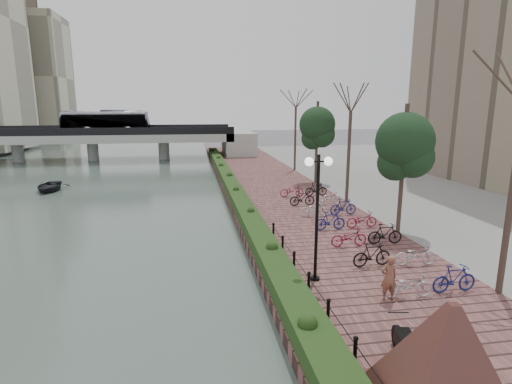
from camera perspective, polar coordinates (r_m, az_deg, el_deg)
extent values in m
plane|color=#59595B|center=(11.87, 4.90, -23.15)|extent=(220.00, 220.00, 0.00)
cube|color=#4D6056|center=(37.22, -28.78, -0.01)|extent=(30.00, 130.00, 0.02)
cube|color=brown|center=(28.42, 4.13, -1.37)|extent=(8.00, 75.00, 0.50)
cube|color=gray|center=(35.66, 30.01, -0.22)|extent=(24.00, 75.00, 0.50)
cube|color=#1D3C16|center=(30.15, -3.26, 0.50)|extent=(1.10, 56.00, 0.60)
cylinder|color=black|center=(11.00, 13.97, -21.28)|extent=(0.10, 0.10, 0.70)
cylinder|color=black|center=(12.59, 10.27, -16.52)|extent=(0.10, 0.10, 0.70)
cylinder|color=black|center=(14.29, 7.54, -12.81)|extent=(0.10, 0.10, 0.70)
cylinder|color=black|center=(16.05, 5.46, -9.89)|extent=(0.10, 0.10, 0.70)
cylinder|color=black|center=(17.86, 3.82, -7.54)|extent=(0.10, 0.10, 0.70)
cylinder|color=black|center=(19.71, 2.50, -5.62)|extent=(0.10, 0.10, 0.70)
pyramid|color=#41241C|center=(9.42, 25.73, -20.81)|extent=(4.94, 4.94, 2.43)
cylinder|color=black|center=(14.66, 8.68, -3.84)|extent=(0.12, 0.12, 4.70)
cylinder|color=black|center=(14.23, 8.95, 4.32)|extent=(0.70, 0.06, 0.06)
sphere|color=white|center=(14.13, 7.60, 4.31)|extent=(0.32, 0.32, 0.32)
sphere|color=white|center=(14.35, 10.28, 4.34)|extent=(0.32, 0.32, 0.32)
imported|color=brown|center=(14.23, 18.43, -11.56)|extent=(0.58, 0.38, 1.56)
imported|color=#BABAC0|center=(14.74, 20.86, -12.31)|extent=(0.60, 1.71, 0.90)
imported|color=black|center=(16.83, 16.43, -8.74)|extent=(0.47, 1.66, 1.00)
imported|color=maroon|center=(19.08, 13.06, -6.23)|extent=(0.60, 1.72, 0.90)
imported|color=navy|center=(21.38, 10.44, -3.98)|extent=(0.47, 1.66, 1.00)
imported|color=#BABAC0|center=(23.76, 8.34, -2.41)|extent=(0.60, 1.71, 0.90)
imported|color=black|center=(26.17, 6.63, -0.90)|extent=(0.47, 1.66, 1.00)
imported|color=maroon|center=(28.63, 5.21, 0.15)|extent=(0.60, 1.72, 0.90)
imported|color=navy|center=(15.66, 26.69, -11.16)|extent=(0.47, 1.66, 1.00)
imported|color=#BABAC0|center=(17.68, 21.75, -8.28)|extent=(0.60, 1.71, 0.90)
imported|color=black|center=(19.80, 17.92, -5.68)|extent=(0.47, 1.66, 1.00)
imported|color=maroon|center=(22.05, 14.85, -3.83)|extent=(0.60, 1.71, 0.90)
imported|color=navy|center=(24.35, 12.39, -2.09)|extent=(0.47, 1.66, 1.00)
imported|color=#BABAC0|center=(26.72, 10.34, -0.86)|extent=(0.60, 1.71, 0.90)
imported|color=black|center=(29.12, 8.65, 0.36)|extent=(0.47, 1.66, 1.00)
cube|color=#A3A39E|center=(55.93, -22.41, 7.23)|extent=(36.00, 8.00, 1.00)
cube|color=black|center=(52.09, -23.44, 7.91)|extent=(36.00, 0.15, 0.90)
cube|color=black|center=(59.68, -21.66, 8.45)|extent=(36.00, 0.15, 0.90)
cylinder|color=#A3A39E|center=(58.75, -30.88, 4.91)|extent=(1.40, 1.40, 2.50)
cylinder|color=#A3A39E|center=(56.08, -22.27, 5.45)|extent=(1.40, 1.40, 2.50)
cylinder|color=#A3A39E|center=(54.78, -13.02, 5.90)|extent=(1.40, 1.40, 2.50)
imported|color=silver|center=(55.43, -20.62, 9.41)|extent=(2.52, 10.77, 3.00)
imported|color=black|center=(37.23, -27.46, 0.74)|extent=(2.81, 3.82, 0.77)
cube|color=beige|center=(94.61, -29.06, 14.03)|extent=(12.00, 12.00, 24.00)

